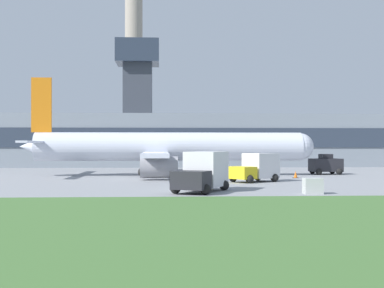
{
  "coord_description": "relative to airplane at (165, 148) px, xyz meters",
  "views": [
    {
      "loc": [
        1.08,
        -49.77,
        3.07
      ],
      "look_at": [
        4.28,
        5.86,
        3.28
      ],
      "focal_mm": 50.0,
      "sensor_mm": 36.0,
      "label": 1
    }
  ],
  "objects": [
    {
      "name": "fuel_truck",
      "position": [
        2.48,
        -19.68,
        -1.55
      ],
      "size": [
        4.22,
        5.72,
        2.69
      ],
      "color": "#232328",
      "rests_on": "ground_plane"
    },
    {
      "name": "utility_cabinet",
      "position": [
        9.37,
        -21.89,
        -2.35
      ],
      "size": [
        1.17,
        0.89,
        1.02
      ],
      "color": "#B2B7B2",
      "rests_on": "ground_plane"
    },
    {
      "name": "smokestack_left",
      "position": [
        -5.91,
        52.49,
        14.78
      ],
      "size": [
        4.05,
        4.05,
        34.93
      ],
      "color": "gray",
      "rests_on": "ground_plane"
    },
    {
      "name": "pushback_tug",
      "position": [
        17.45,
        1.28,
        -1.85
      ],
      "size": [
        3.36,
        2.83,
        2.21
      ],
      "color": "#232328",
      "rests_on": "ground_plane"
    },
    {
      "name": "baggage_truck",
      "position": [
        7.84,
        -10.17,
        -1.67
      ],
      "size": [
        4.67,
        4.13,
        2.45
      ],
      "color": "yellow",
      "rests_on": "ground_plane"
    },
    {
      "name": "airplane",
      "position": [
        0.0,
        0.0,
        0.0
      ],
      "size": [
        30.59,
        27.61,
        10.11
      ],
      "color": "silver",
      "rests_on": "ground_plane"
    },
    {
      "name": "traffic_cone_near_nose",
      "position": [
        12.58,
        -4.89,
        -2.55
      ],
      "size": [
        0.52,
        0.52,
        0.65
      ],
      "color": "black",
      "rests_on": "ground_plane"
    },
    {
      "name": "ground_plane",
      "position": [
        -1.41,
        -5.86,
        -2.85
      ],
      "size": [
        400.0,
        400.0,
        0.0
      ],
      "primitive_type": "plane",
      "color": "gray"
    },
    {
      "name": "terminal_building",
      "position": [
        -1.56,
        25.8,
        1.45
      ],
      "size": [
        73.9,
        11.66,
        18.97
      ],
      "color": "gray",
      "rests_on": "ground_plane"
    },
    {
      "name": "traffic_cone_wingtip",
      "position": [
        7.98,
        -2.63,
        -2.54
      ],
      "size": [
        0.56,
        0.56,
        0.68
      ],
      "color": "black",
      "rests_on": "ground_plane"
    },
    {
      "name": "grass_strip",
      "position": [
        -1.41,
        -42.36,
        -2.82
      ],
      "size": [
        240.0,
        37.0,
        0.06
      ],
      "color": "#426B33",
      "rests_on": "ground_plane"
    }
  ]
}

